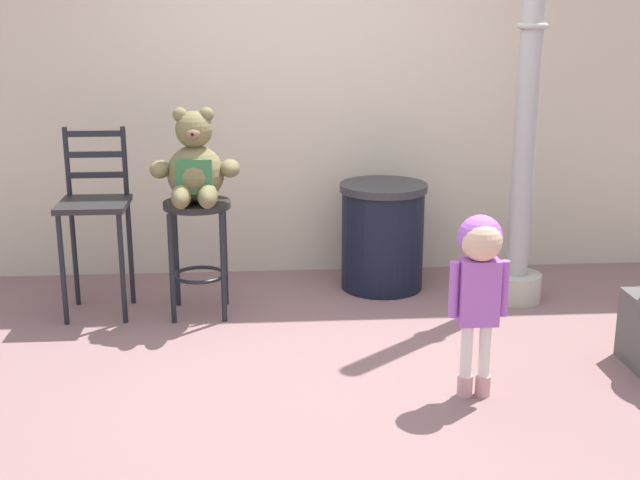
% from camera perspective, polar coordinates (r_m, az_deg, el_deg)
% --- Properties ---
extents(ground_plane, '(24.00, 24.00, 0.00)m').
position_cam_1_polar(ground_plane, '(4.58, -0.42, -8.76)').
color(ground_plane, '#826060').
extents(building_wall, '(7.17, 0.30, 3.05)m').
position_cam_1_polar(building_wall, '(6.10, -1.68, 12.21)').
color(building_wall, beige).
rests_on(building_wall, ground_plane).
extents(bar_stool_with_teddy, '(0.41, 0.41, 0.72)m').
position_cam_1_polar(bar_stool_with_teddy, '(5.29, -8.17, 0.46)').
color(bar_stool_with_teddy, black).
rests_on(bar_stool_with_teddy, ground_plane).
extents(teddy_bear, '(0.54, 0.48, 0.57)m').
position_cam_1_polar(teddy_bear, '(5.17, -8.36, 4.79)').
color(teddy_bear, brown).
rests_on(teddy_bear, bar_stool_with_teddy).
extents(child_walking, '(0.29, 0.23, 0.92)m').
position_cam_1_polar(child_walking, '(4.15, 10.63, -1.80)').
color(child_walking, '#CB9494').
rests_on(child_walking, ground_plane).
extents(trash_bin, '(0.59, 0.59, 0.73)m').
position_cam_1_polar(trash_bin, '(5.78, 4.20, 0.28)').
color(trash_bin, black).
rests_on(trash_bin, ground_plane).
extents(lamppost, '(0.33, 0.33, 3.04)m').
position_cam_1_polar(lamppost, '(5.49, 13.66, 8.18)').
color(lamppost, '#B3AE9A').
rests_on(lamppost, ground_plane).
extents(bar_chair_empty, '(0.42, 0.42, 1.15)m').
position_cam_1_polar(bar_chair_empty, '(5.41, -14.83, 1.85)').
color(bar_chair_empty, black).
rests_on(bar_chair_empty, ground_plane).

